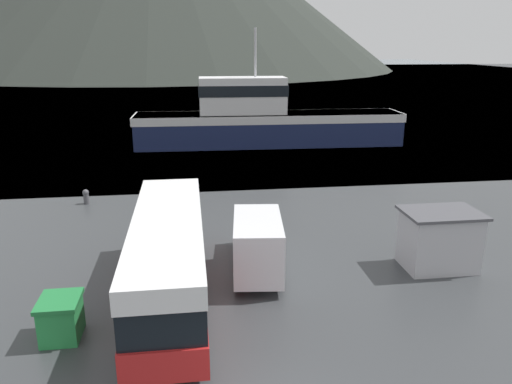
% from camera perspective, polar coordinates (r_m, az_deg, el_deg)
% --- Properties ---
extents(water_surface, '(240.00, 240.00, 0.00)m').
position_cam_1_polar(water_surface, '(151.23, -7.05, 13.15)').
color(water_surface, slate).
rests_on(water_surface, ground).
extents(tour_bus, '(2.50, 10.69, 3.28)m').
position_cam_1_polar(tour_bus, '(18.47, -9.95, -7.21)').
color(tour_bus, red).
rests_on(tour_bus, ground).
extents(delivery_van, '(2.50, 5.79, 2.50)m').
position_cam_1_polar(delivery_van, '(20.80, 0.15, -5.72)').
color(delivery_van, silver).
rests_on(delivery_van, ground).
extents(fishing_boat, '(24.78, 5.09, 10.50)m').
position_cam_1_polar(fishing_boat, '(46.69, 0.88, 8.23)').
color(fishing_boat, '#19234C').
rests_on(fishing_boat, water_surface).
extents(storage_bin, '(1.30, 1.53, 1.39)m').
position_cam_1_polar(storage_bin, '(17.81, -21.39, -13.26)').
color(storage_bin, green).
rests_on(storage_bin, ground).
extents(dock_kiosk, '(3.19, 2.25, 2.52)m').
position_cam_1_polar(dock_kiosk, '(22.53, 20.19, -5.10)').
color(dock_kiosk, '#B2B2B7').
rests_on(dock_kiosk, ground).
extents(small_boat, '(6.73, 3.67, 1.09)m').
position_cam_1_polar(small_boat, '(46.87, -8.32, 5.88)').
color(small_boat, maroon).
rests_on(small_boat, water_surface).
extents(mooring_bollard, '(0.37, 0.37, 0.89)m').
position_cam_1_polar(mooring_bollard, '(31.33, -18.86, -0.44)').
color(mooring_bollard, '#4C4C51').
rests_on(mooring_bollard, ground).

